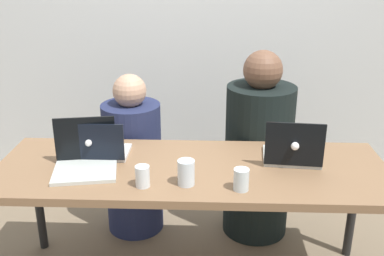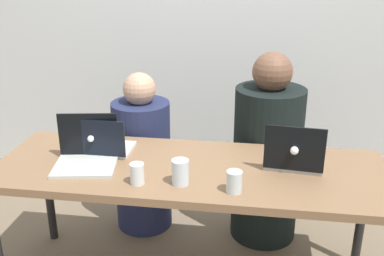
{
  "view_description": "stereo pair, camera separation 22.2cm",
  "coord_description": "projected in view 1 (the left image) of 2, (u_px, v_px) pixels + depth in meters",
  "views": [
    {
      "loc": [
        0.08,
        -2.01,
        1.69
      ],
      "look_at": [
        0.0,
        0.07,
        0.89
      ],
      "focal_mm": 42.0,
      "sensor_mm": 36.0,
      "label": 1
    },
    {
      "loc": [
        0.3,
        -1.99,
        1.69
      ],
      "look_at": [
        0.0,
        0.07,
        0.89
      ],
      "focal_mm": 42.0,
      "sensor_mm": 36.0,
      "label": 2
    }
  ],
  "objects": [
    {
      "name": "desk",
      "position": [
        191.0,
        177.0,
        2.25
      ],
      "size": [
        1.95,
        0.68,
        0.71
      ],
      "color": "#836143",
      "rests_on": "ground"
    },
    {
      "name": "water_glass_right",
      "position": [
        241.0,
        181.0,
        1.99
      ],
      "size": [
        0.07,
        0.07,
        0.1
      ],
      "color": "silver",
      "rests_on": "desk"
    },
    {
      "name": "person_on_right",
      "position": [
        258.0,
        156.0,
        2.79
      ],
      "size": [
        0.49,
        0.49,
        1.19
      ],
      "rotation": [
        0.0,
        0.0,
        3.35
      ],
      "color": "black",
      "rests_on": "ground"
    },
    {
      "name": "laptop_front_left",
      "position": [
        85.0,
        159.0,
        2.18
      ],
      "size": [
        0.34,
        0.3,
        0.24
      ],
      "rotation": [
        0.0,
        0.0,
        0.17
      ],
      "color": "silver",
      "rests_on": "desk"
    },
    {
      "name": "back_wall",
      "position": [
        199.0,
        10.0,
        3.33
      ],
      "size": [
        5.07,
        0.1,
        2.61
      ],
      "primitive_type": "cube",
      "color": "silver",
      "rests_on": "ground"
    },
    {
      "name": "person_on_left",
      "position": [
        133.0,
        163.0,
        2.84
      ],
      "size": [
        0.37,
        0.37,
        1.04
      ],
      "rotation": [
        0.0,
        0.0,
        3.13
      ],
      "color": "#21294D",
      "rests_on": "ground"
    },
    {
      "name": "water_glass_center",
      "position": [
        186.0,
        174.0,
        2.04
      ],
      "size": [
        0.08,
        0.08,
        0.12
      ],
      "color": "silver",
      "rests_on": "desk"
    },
    {
      "name": "water_glass_left",
      "position": [
        143.0,
        178.0,
        2.02
      ],
      "size": [
        0.07,
        0.07,
        0.1
      ],
      "color": "white",
      "rests_on": "desk"
    },
    {
      "name": "laptop_back_right",
      "position": [
        292.0,
        153.0,
        2.26
      ],
      "size": [
        0.3,
        0.29,
        0.24
      ],
      "rotation": [
        0.0,
        0.0,
        3.05
      ],
      "color": "#B3B9B5",
      "rests_on": "desk"
    },
    {
      "name": "laptop_back_left",
      "position": [
        94.0,
        149.0,
        2.32
      ],
      "size": [
        0.35,
        0.24,
        0.21
      ],
      "rotation": [
        0.0,
        0.0,
        3.14
      ],
      "color": "silver",
      "rests_on": "desk"
    }
  ]
}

